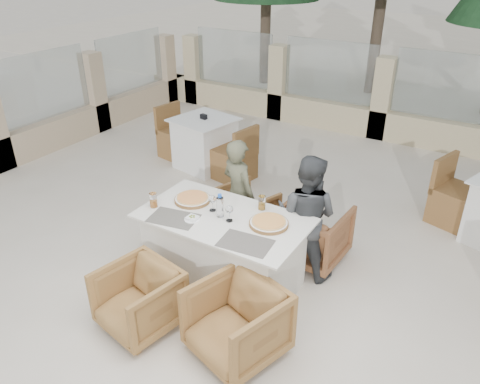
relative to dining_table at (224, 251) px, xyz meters
The scene contains 22 objects.
ground 0.40m from the dining_table, ahead, with size 80.00×80.00×0.00m, color beige.
sand_patch 14.01m from the dining_table, 89.56° to the left, with size 30.00×16.00×0.01m, color beige.
perimeter_wall_far 4.82m from the dining_table, 88.72° to the left, with size 10.00×0.34×1.60m, color beige, non-canonical shape.
perimeter_wall_left 4.66m from the dining_table, 161.08° to the left, with size 0.34×7.00×1.60m, color #C4AC8A, non-canonical shape.
dining_table is the anchor object (origin of this frame).
placemat_near_left 0.61m from the dining_table, 145.61° to the right, with size 0.45×0.30×0.00m, color #615B53.
placemat_near_right 0.62m from the dining_table, 33.79° to the right, with size 0.45×0.30×0.00m, color #605952.
pizza_left 0.60m from the dining_table, 167.23° to the left, with size 0.36×0.36×0.05m, color #D6541D.
pizza_right 0.60m from the dining_table, 12.63° to the left, with size 0.36×0.36×0.05m, color orange.
water_bottle 0.50m from the dining_table, 169.05° to the right, with size 0.07×0.07×0.24m, color #BADFF5.
wine_glass_centre 0.50m from the dining_table, 163.37° to the left, with size 0.08×0.08×0.18m, color silver, non-canonical shape.
wine_glass_near 0.49m from the dining_table, 19.51° to the right, with size 0.08×0.08×0.18m, color white, non-canonical shape.
beer_glass_left 0.85m from the dining_table, 164.37° to the right, with size 0.07×0.07×0.15m, color orange.
beer_glass_right 0.60m from the dining_table, 53.47° to the left, with size 0.07×0.07×0.14m, color orange.
olive_dish 0.50m from the dining_table, 138.34° to the right, with size 0.11×0.11×0.04m, color white, non-canonical shape.
armchair_far_left 0.97m from the dining_table, 108.11° to the left, with size 0.61×0.62×0.57m, color olive.
armchair_far_right 1.02m from the dining_table, 55.54° to the left, with size 0.67×0.69×0.63m, color brown.
armchair_near_left 0.95m from the dining_table, 108.70° to the right, with size 0.63×0.65×0.59m, color olive.
armchair_near_right 0.93m from the dining_table, 50.67° to the right, with size 0.68×0.70×0.64m, color olive.
diner_left 0.78m from the dining_table, 110.55° to the left, with size 0.46×0.30×1.26m, color #595A41.
diner_right 0.88m from the dining_table, 45.02° to the left, with size 0.64×0.50×1.31m, color #3C3E41.
bg_table_a 2.81m from the dining_table, 129.12° to the left, with size 1.64×0.82×0.77m, color white, non-canonical shape.
Camera 1 is at (1.99, -3.15, 3.05)m, focal length 35.00 mm.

